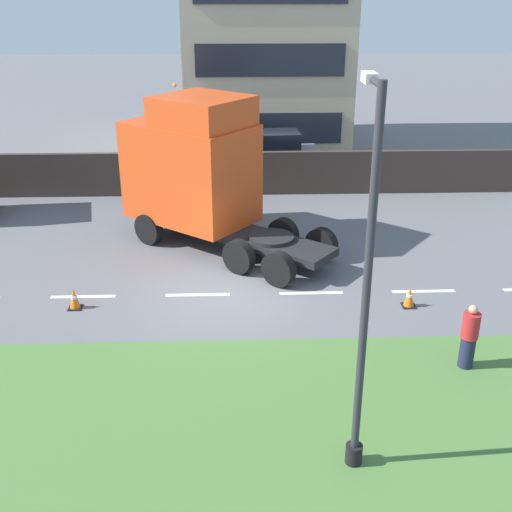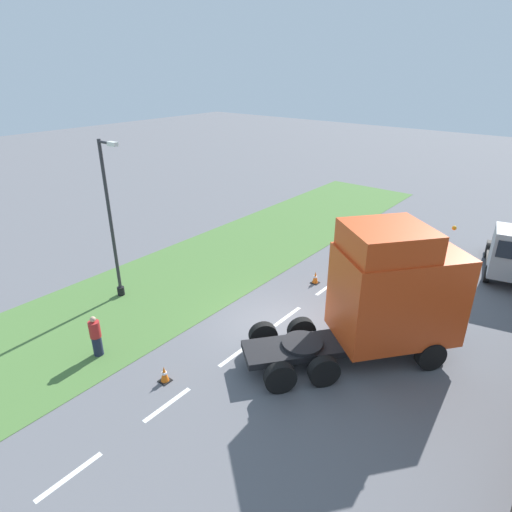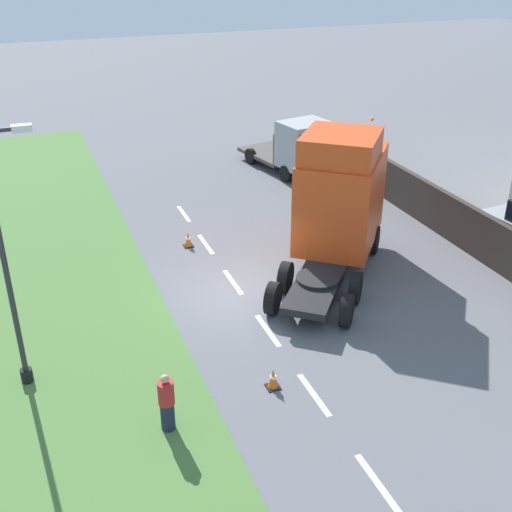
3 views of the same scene
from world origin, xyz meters
TOP-DOWN VIEW (x-y plane):
  - ground_plane at (0.00, 0.00)m, footprint 120.00×120.00m
  - grass_verge at (-6.00, 0.00)m, footprint 7.00×44.00m
  - lane_markings at (0.00, -0.70)m, footprint 0.16×17.80m
  - boundary_wall at (9.00, 0.00)m, footprint 0.25×24.00m
  - building_block at (16.92, -1.78)m, footprint 9.13×7.58m
  - lorry_cab at (3.99, 1.03)m, footprint 6.34×6.97m
  - parked_car at (10.69, -1.65)m, footprint 2.08×4.46m
  - lamp_post at (-6.80, -2.29)m, footprint 1.28×0.31m
  - pedestrian at (-3.82, -5.40)m, footprint 0.39×0.39m
  - traffic_cone_lead at (-0.67, 4.16)m, footprint 0.36×0.36m
  - traffic_cone_trailing at (-0.88, -4.85)m, footprint 0.36×0.36m

SIDE VIEW (x-z plane):
  - ground_plane at x=0.00m, z-range 0.00..0.00m
  - lane_markings at x=0.00m, z-range 0.00..0.00m
  - grass_verge at x=-6.00m, z-range 0.00..0.01m
  - traffic_cone_lead at x=-0.67m, z-range -0.01..0.57m
  - traffic_cone_trailing at x=-0.88m, z-range -0.01..0.57m
  - pedestrian at x=-3.82m, z-range -0.02..1.56m
  - boundary_wall at x=9.00m, z-range 0.00..1.76m
  - parked_car at x=10.69m, z-range -0.04..2.14m
  - lorry_cab at x=3.99m, z-range -0.06..4.93m
  - lamp_post at x=-6.80m, z-range -0.25..6.63m
  - building_block at x=16.92m, z-range -0.54..10.63m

